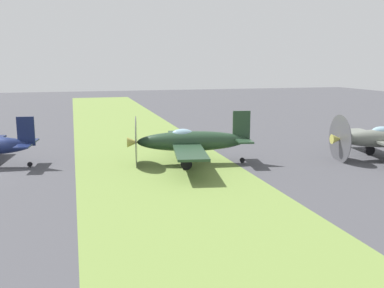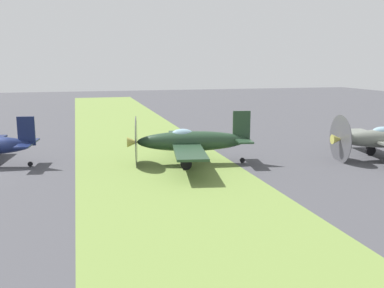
% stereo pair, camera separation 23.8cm
% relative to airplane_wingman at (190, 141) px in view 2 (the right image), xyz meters
% --- Properties ---
extents(grass_verge, '(120.00, 11.00, 0.01)m').
position_rel_airplane_wingman_xyz_m(grass_verge, '(1.08, 2.35, -1.63)').
color(grass_verge, olive).
rests_on(grass_verge, ground).
extents(airplane_wingman, '(11.02, 8.78, 3.90)m').
position_rel_airplane_wingman_xyz_m(airplane_wingman, '(0.00, 0.00, 0.00)').
color(airplane_wingman, '#233D28').
rests_on(airplane_wingman, ground).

